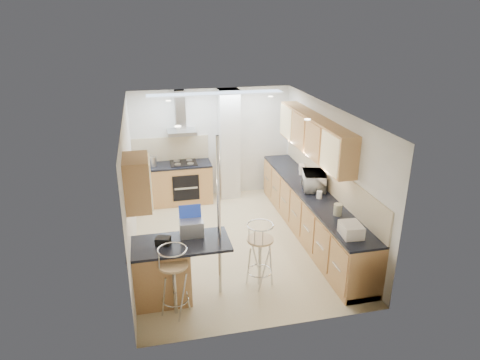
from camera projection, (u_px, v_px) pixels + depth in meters
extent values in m
plane|color=#D0B68B|center=(234.00, 242.00, 8.04)|extent=(4.80, 4.80, 0.00)
cube|color=white|center=(212.00, 143.00, 9.77)|extent=(3.60, 0.04, 2.50)
cube|color=white|center=(273.00, 248.00, 5.41)|extent=(3.60, 0.04, 2.50)
cube|color=white|center=(130.00, 189.00, 7.22)|extent=(0.04, 4.80, 2.50)
cube|color=white|center=(328.00, 173.00, 7.96)|extent=(0.04, 4.80, 2.50)
cube|color=white|center=(234.00, 111.00, 7.14)|extent=(3.60, 4.80, 0.02)
cube|color=#C07F4D|center=(314.00, 135.00, 8.06)|extent=(0.34, 3.00, 0.72)
cube|color=#C07F4D|center=(137.00, 183.00, 5.80)|extent=(0.34, 0.62, 0.72)
cube|color=beige|center=(327.00, 176.00, 7.98)|extent=(0.03, 4.40, 0.56)
cube|color=beige|center=(171.00, 149.00, 9.59)|extent=(1.70, 0.03, 0.56)
cube|color=silver|center=(229.00, 145.00, 9.66)|extent=(0.45, 0.40, 2.50)
cube|color=#AFB1B4|center=(182.00, 132.00, 9.26)|extent=(0.62, 0.48, 0.08)
cube|color=#AFB1B4|center=(180.00, 111.00, 9.23)|extent=(0.22, 0.20, 0.88)
cylinder|color=silver|center=(219.00, 219.00, 6.16)|extent=(0.05, 0.05, 2.50)
cube|color=black|center=(186.00, 188.00, 9.36)|extent=(0.58, 0.02, 0.58)
cube|color=black|center=(184.00, 163.00, 9.47)|extent=(0.58, 0.50, 0.02)
cube|color=tan|center=(215.00, 94.00, 8.78)|extent=(2.80, 0.35, 0.02)
cube|color=#C07F4D|center=(311.00, 214.00, 8.19)|extent=(0.60, 4.40, 0.88)
cube|color=black|center=(312.00, 192.00, 8.03)|extent=(0.63, 4.40, 0.04)
cube|color=#C07F4D|center=(173.00, 184.00, 9.60)|extent=(1.70, 0.60, 0.88)
cube|color=black|center=(172.00, 165.00, 9.43)|extent=(1.70, 0.63, 0.04)
cube|color=#C07F4D|center=(180.00, 272.00, 6.33)|extent=(1.35, 0.62, 0.90)
cube|color=black|center=(179.00, 244.00, 6.16)|extent=(1.47, 0.72, 0.04)
imported|color=silver|center=(314.00, 181.00, 8.04)|extent=(0.53, 0.67, 0.33)
cube|color=#96989D|center=(191.00, 228.00, 6.32)|extent=(0.35, 0.27, 0.24)
cube|color=black|center=(163.00, 241.00, 6.09)|extent=(0.24, 0.21, 0.11)
cylinder|color=beige|center=(302.00, 170.00, 8.78)|extent=(0.15, 0.15, 0.19)
cylinder|color=beige|center=(301.00, 167.00, 9.03)|extent=(0.14, 0.14, 0.14)
cylinder|color=#ACA989|center=(338.00, 210.00, 7.01)|extent=(0.18, 0.18, 0.20)
cylinder|color=silver|center=(319.00, 195.00, 7.67)|extent=(0.10, 0.10, 0.13)
cube|color=beige|center=(351.00, 230.00, 6.36)|extent=(0.32, 0.39, 0.19)
cylinder|color=#AFB1B4|center=(153.00, 161.00, 9.26)|extent=(0.16, 0.16, 0.21)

